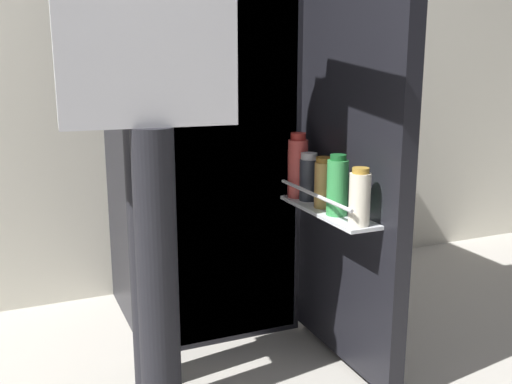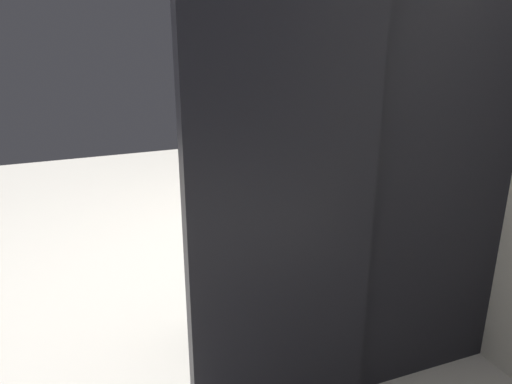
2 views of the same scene
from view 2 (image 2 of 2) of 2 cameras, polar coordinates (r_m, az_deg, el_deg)
ground_plane at (r=2.16m, az=0.10°, el=-18.45°), size 7.00×7.00×0.00m
kitchen_wall at (r=2.23m, az=23.78°, el=14.72°), size 4.40×0.10×2.41m
refrigerator at (r=1.99m, az=14.24°, el=4.73°), size 0.67×1.23×1.69m
person at (r=2.02m, az=-3.30°, el=11.67°), size 0.58×0.83×1.73m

